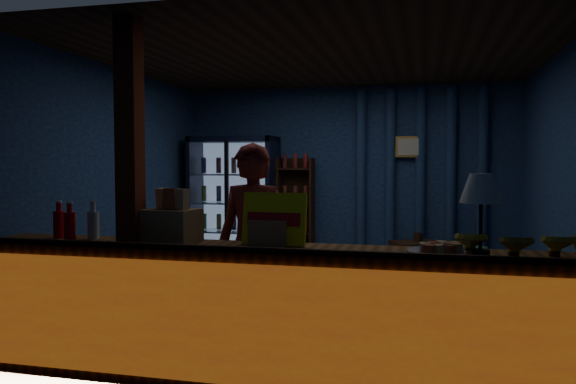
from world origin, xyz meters
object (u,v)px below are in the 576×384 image
Objects in this scene: shopkeeper at (253,249)px; pastry_tray at (441,250)px; table_lamp at (481,192)px; green_chair at (449,266)px.

shopkeeper reaches higher than pastry_tray.
table_lamp is at bearing -14.94° from shopkeeper.
pastry_tray is at bearing 50.74° from green_chair.
table_lamp reaches higher than green_chair.
shopkeeper is at bearing 158.66° from pastry_tray.
pastry_tray is 0.83× the size of table_lamp.
shopkeeper is 2.72× the size of green_chair.
green_chair is 3.37m from pastry_tray.
green_chair is 3.48m from table_lamp.
table_lamp is (0.24, -0.02, 0.38)m from pastry_tray.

